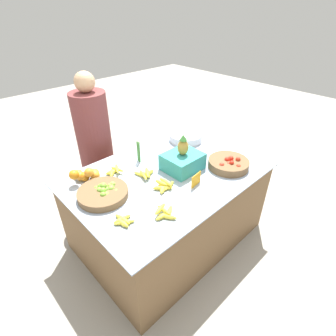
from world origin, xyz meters
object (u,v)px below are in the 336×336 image
metal_bowl (186,137)px  price_sign (196,180)px  vendor_person (96,149)px  tomato_basket (229,164)px  lime_bowl (103,193)px  produce_crate (183,160)px

metal_bowl → price_sign: size_ratio=2.77×
vendor_person → metal_bowl: bearing=-40.6°
tomato_basket → vendor_person: (-0.62, 1.27, -0.12)m
lime_bowl → tomato_basket: 1.12m
metal_bowl → produce_crate: bearing=-139.8°
metal_bowl → produce_crate: size_ratio=1.04×
price_sign → metal_bowl: bearing=40.5°
tomato_basket → vendor_person: bearing=116.1°
price_sign → lime_bowl: bearing=138.8°
metal_bowl → produce_crate: produce_crate is taller
lime_bowl → tomato_basket: size_ratio=1.06×
price_sign → vendor_person: vendor_person is taller
tomato_basket → price_sign: 0.42m
metal_bowl → price_sign: 0.82m
tomato_basket → metal_bowl: 0.65m
lime_bowl → vendor_person: bearing=63.7°
produce_crate → vendor_person: 1.06m
price_sign → vendor_person: (-0.20, 1.25, -0.14)m
lime_bowl → metal_bowl: 1.18m
tomato_basket → metal_bowl: tomato_basket is taller
metal_bowl → lime_bowl: bearing=-169.3°
metal_bowl → vendor_person: 0.98m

